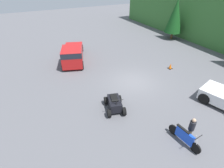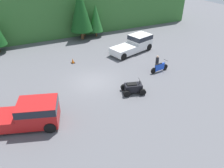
{
  "view_description": "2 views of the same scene",
  "coord_description": "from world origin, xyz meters",
  "views": [
    {
      "loc": [
        11.01,
        -7.7,
        8.3
      ],
      "look_at": [
        0.77,
        -2.55,
        0.95
      ],
      "focal_mm": 28.0,
      "sensor_mm": 36.0,
      "label": 1
    },
    {
      "loc": [
        -6.06,
        -16.77,
        10.57
      ],
      "look_at": [
        0.77,
        -2.55,
        0.95
      ],
      "focal_mm": 35.0,
      "sensor_mm": 36.0,
      "label": 2
    }
  ],
  "objects": [
    {
      "name": "traffic_cone",
      "position": [
        -0.51,
        4.74,
        0.25
      ],
      "size": [
        0.42,
        0.42,
        0.55
      ],
      "color": "black",
      "rests_on": "ground_plane"
    },
    {
      "name": "rider_person",
      "position": [
        6.83,
        -0.58,
        0.87
      ],
      "size": [
        0.41,
        0.41,
        1.6
      ],
      "rotation": [
        0.0,
        0.0,
        0.27
      ],
      "color": "brown",
      "rests_on": "ground_plane"
    },
    {
      "name": "quad_atv",
      "position": [
        2.49,
        -3.22,
        0.47
      ],
      "size": [
        2.24,
        1.74,
        1.2
      ],
      "rotation": [
        0.0,
        0.0,
        -0.27
      ],
      "color": "black",
      "rests_on": "ground_plane"
    },
    {
      "name": "pickup_truck_red",
      "position": [
        -6.39,
        -3.62,
        1.0
      ],
      "size": [
        6.21,
        3.75,
        1.91
      ],
      "rotation": [
        0.0,
        0.0,
        -0.32
      ],
      "color": "red",
      "rests_on": "ground_plane"
    },
    {
      "name": "tree_left",
      "position": [
        -7.76,
        11.56,
        3.18
      ],
      "size": [
        2.38,
        2.38,
        5.41
      ],
      "color": "brown",
      "rests_on": "ground_plane"
    },
    {
      "name": "dirt_bike",
      "position": [
        6.87,
        -1.03,
        0.47
      ],
      "size": [
        2.17,
        0.6,
        1.15
      ],
      "rotation": [
        0.0,
        0.0,
        0.08
      ],
      "color": "black",
      "rests_on": "ground_plane"
    },
    {
      "name": "ground_plane",
      "position": [
        0.0,
        0.0,
        0.0
      ],
      "size": [
        80.0,
        80.0,
        0.0
      ],
      "primitive_type": "plane",
      "color": "#5B5B60"
    }
  ]
}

